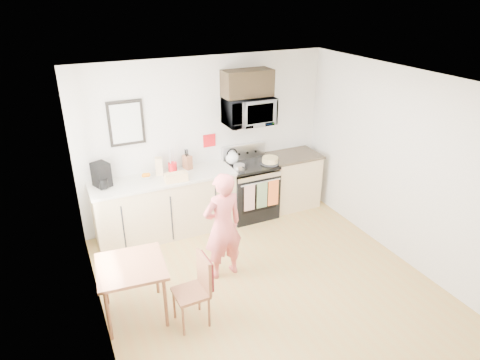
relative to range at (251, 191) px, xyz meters
name	(u,v)px	position (x,y,z in m)	size (l,w,h in m)	color
floor	(275,294)	(-0.63, -1.98, -0.44)	(4.60, 4.60, 0.00)	#AB8042
back_wall	(206,141)	(-0.63, 0.32, 0.86)	(4.00, 0.04, 2.60)	white
front_wall	(447,343)	(-0.63, -4.28, 0.86)	(4.00, 0.04, 2.60)	white
left_wall	(95,243)	(-2.63, -1.98, 0.86)	(0.04, 4.60, 2.60)	white
right_wall	(412,172)	(1.37, -1.98, 0.86)	(0.04, 4.60, 2.60)	white
ceiling	(284,87)	(-0.63, -1.98, 2.16)	(4.00, 4.60, 0.04)	white
window	(85,186)	(-2.59, -1.18, 1.11)	(0.06, 1.40, 1.50)	silver
cabinet_left	(166,207)	(-1.43, 0.02, 0.01)	(2.10, 0.60, 0.90)	tan
countertop_left	(163,179)	(-1.43, 0.02, 0.48)	(2.14, 0.64, 0.04)	beige
cabinet_right	(291,181)	(0.80, 0.02, 0.01)	(0.84, 0.60, 0.90)	tan
countertop_right	(293,156)	(0.80, 0.02, 0.48)	(0.88, 0.64, 0.04)	black
range	(251,191)	(0.00, 0.00, 0.00)	(0.76, 0.70, 1.16)	black
microwave	(248,111)	(0.00, 0.10, 1.32)	(0.76, 0.51, 0.42)	silver
upper_cabinet	(247,83)	(0.00, 0.15, 1.74)	(0.76, 0.35, 0.40)	black
wall_art	(126,123)	(-1.83, 0.30, 1.31)	(0.50, 0.04, 0.65)	black
wall_trivet	(209,141)	(-0.58, 0.31, 0.86)	(0.20, 0.02, 0.20)	#B40F16
person	(223,226)	(-1.05, -1.31, 0.30)	(0.54, 0.35, 1.47)	#DC453C
dining_table	(131,271)	(-2.28, -1.60, 0.18)	(0.74, 0.74, 0.70)	brown
chair	(200,280)	(-1.61, -1.99, 0.11)	(0.41, 0.37, 0.85)	brown
knife_block	(187,162)	(-0.99, 0.20, 0.61)	(0.10, 0.14, 0.22)	brown
utensil_crock	(172,163)	(-1.25, 0.14, 0.66)	(0.13, 0.13, 0.39)	#B40F16
fruit_bowl	(146,176)	(-1.67, 0.12, 0.54)	(0.22, 0.22, 0.09)	white
milk_carton	(159,166)	(-1.45, 0.16, 0.64)	(0.10, 0.10, 0.27)	tan
coffee_maker	(102,176)	(-2.28, 0.10, 0.67)	(0.27, 0.32, 0.35)	black
bread_bag	(176,177)	(-1.29, -0.17, 0.56)	(0.33, 0.15, 0.12)	#E1AA76
cake	(270,161)	(0.28, -0.13, 0.54)	(0.31, 0.31, 0.10)	black
kettle	(232,157)	(-0.28, 0.11, 0.60)	(0.21, 0.21, 0.26)	white
pot	(239,167)	(-0.28, -0.16, 0.53)	(0.18, 0.30, 0.09)	silver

